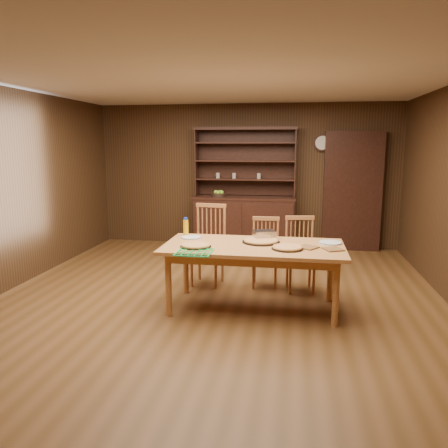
% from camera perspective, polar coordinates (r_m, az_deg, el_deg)
% --- Properties ---
extents(floor, '(6.00, 6.00, 0.00)m').
position_cam_1_polar(floor, '(5.47, -0.82, -9.70)').
color(floor, brown).
rests_on(floor, ground).
extents(room_shell, '(6.00, 6.00, 6.00)m').
position_cam_1_polar(room_shell, '(5.14, -0.86, 7.04)').
color(room_shell, beige).
rests_on(room_shell, floor).
extents(china_hutch, '(1.84, 0.52, 2.17)m').
position_cam_1_polar(china_hutch, '(7.96, 2.67, 1.12)').
color(china_hutch, '#321810').
rests_on(china_hutch, floor).
extents(doorway, '(1.00, 0.18, 2.10)m').
position_cam_1_polar(doorway, '(8.06, 16.40, 4.08)').
color(doorway, '#321810').
rests_on(doorway, floor).
extents(wall_clock, '(0.30, 0.05, 0.30)m').
position_cam_1_polar(wall_clock, '(8.02, 12.71, 10.31)').
color(wall_clock, '#321810').
rests_on(wall_clock, room_shell).
extents(dining_table, '(2.04, 1.02, 0.75)m').
position_cam_1_polar(dining_table, '(4.99, 3.87, -3.58)').
color(dining_table, '#C98D45').
rests_on(dining_table, floor).
extents(chair_left, '(0.49, 0.47, 1.08)m').
position_cam_1_polar(chair_left, '(5.93, -1.96, -2.31)').
color(chair_left, '#B9723F').
rests_on(chair_left, floor).
extents(chair_center, '(0.39, 0.37, 0.92)m').
position_cam_1_polar(chair_center, '(5.87, 5.41, -3.39)').
color(chair_center, '#B9723F').
rests_on(chair_center, floor).
extents(chair_right, '(0.45, 0.43, 0.96)m').
position_cam_1_polar(chair_right, '(5.76, 9.90, -3.55)').
color(chair_right, '#B9723F').
rests_on(chair_right, floor).
extents(pizza_left, '(0.35, 0.35, 0.04)m').
position_cam_1_polar(pizza_left, '(4.88, -3.72, -2.80)').
color(pizza_left, black).
rests_on(pizza_left, dining_table).
extents(pizza_right, '(0.35, 0.35, 0.04)m').
position_cam_1_polar(pizza_right, '(4.81, 8.28, -3.07)').
color(pizza_right, black).
rests_on(pizza_right, dining_table).
extents(pizza_center, '(0.44, 0.44, 0.04)m').
position_cam_1_polar(pizza_center, '(5.11, 4.86, -2.21)').
color(pizza_center, black).
rests_on(pizza_center, dining_table).
extents(cooling_rack, '(0.47, 0.47, 0.02)m').
position_cam_1_polar(cooling_rack, '(4.62, -3.92, -3.66)').
color(cooling_rack, '#0DB151').
rests_on(cooling_rack, dining_table).
extents(plate_left, '(0.25, 0.25, 0.02)m').
position_cam_1_polar(plate_left, '(5.35, -4.32, -1.72)').
color(plate_left, silver).
rests_on(plate_left, dining_table).
extents(plate_right, '(0.27, 0.27, 0.02)m').
position_cam_1_polar(plate_right, '(5.19, 13.71, -2.36)').
color(plate_right, silver).
rests_on(plate_right, dining_table).
extents(foil_dish, '(0.31, 0.27, 0.10)m').
position_cam_1_polar(foil_dish, '(5.29, 5.27, -1.40)').
color(foil_dish, silver).
rests_on(foil_dish, dining_table).
extents(juice_bottle, '(0.06, 0.06, 0.23)m').
position_cam_1_polar(juice_bottle, '(5.44, -5.02, -0.45)').
color(juice_bottle, '#E39E0B').
rests_on(juice_bottle, dining_table).
extents(pot_holder_a, '(0.25, 0.25, 0.01)m').
position_cam_1_polar(pot_holder_a, '(4.88, 14.05, -3.21)').
color(pot_holder_a, '#AB1319').
rests_on(pot_holder_a, dining_table).
extents(pot_holder_b, '(0.27, 0.27, 0.01)m').
position_cam_1_polar(pot_holder_b, '(4.91, 10.87, -3.00)').
color(pot_holder_b, '#AB1319').
rests_on(pot_holder_b, dining_table).
extents(fruit_bowl, '(0.26, 0.26, 0.12)m').
position_cam_1_polar(fruit_bowl, '(7.91, -0.70, 3.92)').
color(fruit_bowl, black).
rests_on(fruit_bowl, china_hutch).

